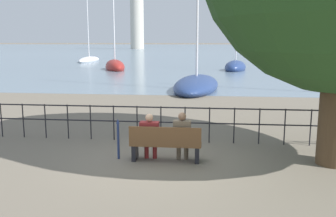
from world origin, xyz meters
TOP-DOWN VIEW (x-y plane):
  - ground_plane at (0.00, 0.00)m, footprint 1000.00×1000.00m
  - harbor_water at (0.00, 161.26)m, footprint 600.00×300.00m
  - park_bench at (0.00, -0.06)m, footprint 1.75×0.45m
  - seated_person_left at (-0.40, 0.01)m, footprint 0.47×0.35m
  - seated_person_right at (0.40, 0.01)m, footprint 0.42×0.35m
  - promenade_railing at (0.00, 1.80)m, footprint 12.13×0.04m
  - closed_umbrella at (-1.20, 0.02)m, footprint 0.09×0.09m
  - sailboat_0 at (3.64, 29.65)m, footprint 2.90×5.31m
  - sailboat_1 at (-8.66, 28.96)m, footprint 3.72×5.68m
  - sailboat_3 at (-16.11, 43.39)m, footprint 1.76×7.72m
  - sailboat_4 at (0.27, 13.95)m, footprint 3.15×8.04m
  - harbor_lighthouse at (-25.49, 128.23)m, footprint 4.88×4.88m

SIDE VIEW (x-z plane):
  - ground_plane at x=0.00m, z-range 0.00..0.00m
  - harbor_water at x=0.00m, z-range 0.00..0.01m
  - sailboat_3 at x=-16.11m, z-range -4.91..5.47m
  - sailboat_4 at x=0.27m, z-range -5.38..5.95m
  - sailboat_0 at x=3.64m, z-range -3.30..3.93m
  - sailboat_1 at x=-8.66m, z-range -3.73..4.40m
  - park_bench at x=0.00m, z-range -0.02..0.88m
  - closed_umbrella at x=-1.20m, z-range 0.06..1.09m
  - seated_person_left at x=-0.40m, z-range 0.06..1.24m
  - seated_person_right at x=0.40m, z-range 0.06..1.29m
  - promenade_railing at x=0.00m, z-range 0.17..1.22m
  - harbor_lighthouse at x=-25.49m, z-range -0.88..24.34m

